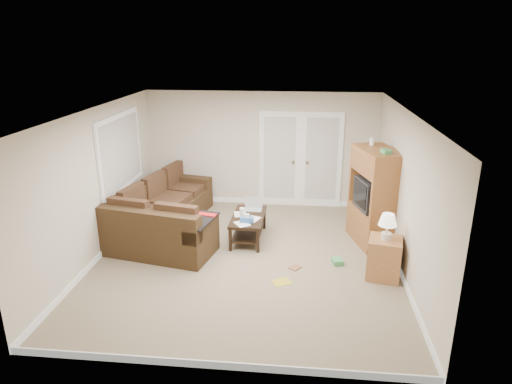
# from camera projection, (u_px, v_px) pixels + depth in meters

# --- Properties ---
(floor) EXTENTS (5.50, 5.50, 0.00)m
(floor) POSITION_uv_depth(u_px,v_px,m) (247.00, 258.00, 7.76)
(floor) COLOR gray
(floor) RESTS_ON ground
(ceiling) EXTENTS (5.00, 5.50, 0.02)m
(ceiling) POSITION_uv_depth(u_px,v_px,m) (246.00, 111.00, 6.96)
(ceiling) COLOR white
(ceiling) RESTS_ON wall_back
(wall_left) EXTENTS (0.02, 5.50, 2.50)m
(wall_left) POSITION_uv_depth(u_px,v_px,m) (98.00, 184.00, 7.60)
(wall_left) COLOR beige
(wall_left) RESTS_ON floor
(wall_right) EXTENTS (0.02, 5.50, 2.50)m
(wall_right) POSITION_uv_depth(u_px,v_px,m) (405.00, 194.00, 7.12)
(wall_right) COLOR beige
(wall_right) RESTS_ON floor
(wall_back) EXTENTS (5.00, 0.02, 2.50)m
(wall_back) POSITION_uv_depth(u_px,v_px,m) (262.00, 149.00, 9.95)
(wall_back) COLOR beige
(wall_back) RESTS_ON floor
(wall_front) EXTENTS (5.00, 0.02, 2.50)m
(wall_front) POSITION_uv_depth(u_px,v_px,m) (214.00, 271.00, 4.77)
(wall_front) COLOR beige
(wall_front) RESTS_ON floor
(baseboards) EXTENTS (5.00, 5.50, 0.10)m
(baseboards) POSITION_uv_depth(u_px,v_px,m) (247.00, 256.00, 7.74)
(baseboards) COLOR silver
(baseboards) RESTS_ON floor
(french_doors) EXTENTS (1.80, 0.05, 2.13)m
(french_doors) POSITION_uv_depth(u_px,v_px,m) (300.00, 160.00, 9.90)
(french_doors) COLOR silver
(french_doors) RESTS_ON floor
(window_left) EXTENTS (0.05, 1.92, 1.42)m
(window_left) POSITION_uv_depth(u_px,v_px,m) (121.00, 152.00, 8.44)
(window_left) COLOR silver
(window_left) RESTS_ON wall_left
(sectional_sofa) EXTENTS (2.09, 3.23, 0.90)m
(sectional_sofa) POSITION_uv_depth(u_px,v_px,m) (163.00, 218.00, 8.58)
(sectional_sofa) COLOR #3A2916
(sectional_sofa) RESTS_ON floor
(coffee_table) EXTENTS (0.60, 1.16, 0.78)m
(coffee_table) POSITION_uv_depth(u_px,v_px,m) (249.00, 226.00, 8.44)
(coffee_table) COLOR black
(coffee_table) RESTS_ON floor
(tv_armoire) EXTENTS (0.86, 1.21, 1.87)m
(tv_armoire) POSITION_uv_depth(u_px,v_px,m) (375.00, 197.00, 8.11)
(tv_armoire) COLOR brown
(tv_armoire) RESTS_ON floor
(side_cabinet) EXTENTS (0.59, 0.59, 1.06)m
(side_cabinet) POSITION_uv_depth(u_px,v_px,m) (384.00, 255.00, 7.05)
(side_cabinet) COLOR #A76D3D
(side_cabinet) RESTS_ON floor
(space_heater) EXTENTS (0.13, 0.12, 0.31)m
(space_heater) POSITION_uv_depth(u_px,v_px,m) (355.00, 205.00, 9.82)
(space_heater) COLOR white
(space_heater) RESTS_ON floor
(floor_magazine) EXTENTS (0.35, 0.33, 0.01)m
(floor_magazine) POSITION_uv_depth(u_px,v_px,m) (282.00, 282.00, 7.01)
(floor_magazine) COLOR gold
(floor_magazine) RESTS_ON floor
(floor_greenbox) EXTENTS (0.20, 0.24, 0.08)m
(floor_greenbox) POSITION_uv_depth(u_px,v_px,m) (337.00, 261.00, 7.57)
(floor_greenbox) COLOR #449654
(floor_greenbox) RESTS_ON floor
(floor_book) EXTENTS (0.24, 0.25, 0.02)m
(floor_book) POSITION_uv_depth(u_px,v_px,m) (292.00, 266.00, 7.49)
(floor_book) COLOR brown
(floor_book) RESTS_ON floor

